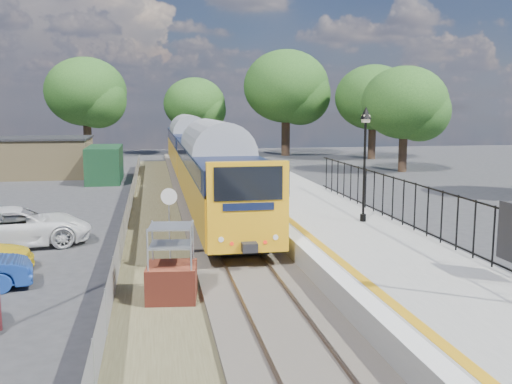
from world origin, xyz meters
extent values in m
plane|color=#2D2D30|center=(0.00, 0.00, 0.00)|extent=(120.00, 120.00, 0.00)
cube|color=#473F38|center=(0.00, 10.00, 0.10)|extent=(3.40, 80.00, 0.20)
cube|color=#4C472D|center=(-2.90, 8.00, 0.03)|extent=(2.60, 70.00, 0.06)
cube|color=brown|center=(-0.72, 10.00, 0.22)|extent=(0.07, 80.00, 0.14)
cube|color=brown|center=(0.72, 10.00, 0.22)|extent=(0.07, 80.00, 0.14)
cube|color=gray|center=(4.20, 8.00, 0.45)|extent=(5.00, 70.00, 0.90)
cube|color=silver|center=(1.95, 8.00, 0.91)|extent=(0.50, 70.00, 0.01)
cube|color=orange|center=(2.45, 8.00, 0.91)|extent=(0.30, 70.00, 0.01)
cylinder|color=black|center=(5.30, 6.00, 1.05)|extent=(0.24, 0.24, 0.30)
cylinder|color=black|center=(5.30, 6.00, 2.90)|extent=(0.10, 0.10, 3.70)
cube|color=black|center=(5.30, 6.00, 4.85)|extent=(0.08, 0.08, 0.30)
cube|color=beige|center=(5.30, 6.00, 5.02)|extent=(0.26, 0.26, 0.30)
cone|color=black|center=(5.30, 6.00, 5.25)|extent=(0.44, 0.44, 0.50)
cube|color=black|center=(6.55, 2.50, 2.65)|extent=(0.05, 26.00, 0.05)
cube|color=#9E8759|center=(-12.00, 32.00, 1.50)|extent=(8.00, 6.00, 3.00)
cube|color=black|center=(-12.00, 32.00, 3.05)|extent=(8.20, 6.20, 0.15)
cube|color=#14371B|center=(-6.50, 28.00, 1.30)|extent=(2.40, 6.00, 2.60)
cylinder|color=#332319|center=(-10.00, 50.00, 1.92)|extent=(0.88, 0.88, 3.85)
ellipsoid|color=#1D4416|center=(-10.00, 50.00, 7.15)|extent=(8.80, 8.80, 7.48)
cylinder|color=#332319|center=(2.00, 52.00, 1.57)|extent=(0.72, 0.72, 3.15)
ellipsoid|color=#1D4416|center=(2.00, 52.00, 5.85)|extent=(7.20, 7.20, 6.12)
cylinder|color=#332319|center=(12.00, 48.00, 2.10)|extent=(0.96, 0.96, 4.20)
ellipsoid|color=#1D4416|center=(12.00, 48.00, 7.80)|extent=(9.60, 9.60, 8.16)
cylinder|color=#332319|center=(20.00, 42.00, 1.75)|extent=(0.80, 0.80, 3.50)
ellipsoid|color=#1D4416|center=(20.00, 42.00, 6.50)|extent=(8.00, 8.00, 6.80)
cylinder|color=#332319|center=(18.00, 30.00, 1.57)|extent=(0.72, 0.72, 3.15)
ellipsoid|color=#1D4416|center=(18.00, 30.00, 5.85)|extent=(7.20, 7.20, 6.12)
cube|color=orange|center=(0.00, 12.60, 1.69)|extent=(2.80, 20.00, 1.90)
cube|color=black|center=(0.00, 12.60, 2.99)|extent=(2.82, 20.00, 0.90)
cube|color=black|center=(0.00, 12.60, 2.99)|extent=(2.82, 18.00, 0.70)
cube|color=black|center=(0.00, 12.60, 0.51)|extent=(2.00, 18.00, 0.45)
cube|color=orange|center=(0.00, 33.20, 1.69)|extent=(2.80, 20.00, 1.90)
cube|color=black|center=(0.00, 33.20, 2.99)|extent=(2.82, 20.00, 0.90)
cube|color=black|center=(0.00, 33.20, 2.99)|extent=(2.82, 18.00, 0.70)
cube|color=black|center=(0.00, 33.20, 0.51)|extent=(2.00, 18.00, 0.45)
cube|color=black|center=(0.00, 2.39, 3.04)|extent=(2.24, 0.04, 1.10)
cube|color=maroon|center=(-2.56, 0.31, 0.53)|extent=(1.53, 1.53, 1.06)
cylinder|color=#999EA3|center=(-2.50, 3.63, 1.25)|extent=(0.06, 0.06, 2.50)
cylinder|color=silver|center=(-2.50, 3.58, 2.50)|extent=(0.54, 0.20, 0.56)
imported|color=white|center=(-8.36, 7.92, 0.79)|extent=(6.10, 3.78, 1.58)
camera|label=1|loc=(-3.01, -15.46, 5.46)|focal=40.00mm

